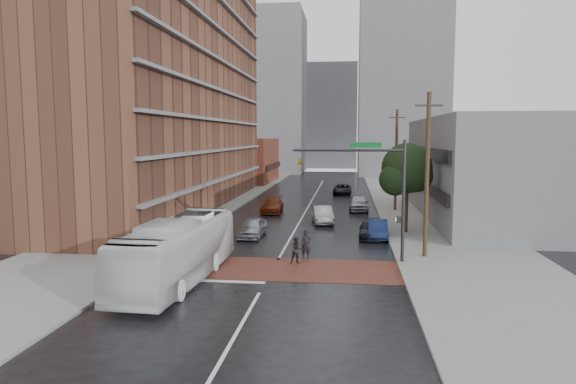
% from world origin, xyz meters
% --- Properties ---
extents(ground, '(160.00, 160.00, 0.00)m').
position_xyz_m(ground, '(0.00, 0.00, 0.00)').
color(ground, black).
rests_on(ground, ground).
extents(crosswalk, '(14.00, 5.00, 0.02)m').
position_xyz_m(crosswalk, '(0.00, 0.50, 0.01)').
color(crosswalk, brown).
rests_on(crosswalk, ground).
extents(sidewalk_west, '(9.00, 90.00, 0.15)m').
position_xyz_m(sidewalk_west, '(-11.50, 25.00, 0.07)').
color(sidewalk_west, gray).
rests_on(sidewalk_west, ground).
extents(sidewalk_east, '(9.00, 90.00, 0.15)m').
position_xyz_m(sidewalk_east, '(11.50, 25.00, 0.07)').
color(sidewalk_east, gray).
rests_on(sidewalk_east, ground).
extents(apartment_block, '(10.00, 44.00, 28.00)m').
position_xyz_m(apartment_block, '(-14.00, 24.00, 14.00)').
color(apartment_block, brown).
rests_on(apartment_block, ground).
extents(storefront_west, '(8.00, 16.00, 7.00)m').
position_xyz_m(storefront_west, '(-12.00, 54.00, 3.50)').
color(storefront_west, brown).
rests_on(storefront_west, ground).
extents(building_east, '(11.00, 26.00, 9.00)m').
position_xyz_m(building_east, '(16.50, 20.00, 4.50)').
color(building_east, gray).
rests_on(building_east, ground).
extents(distant_tower_west, '(18.00, 16.00, 32.00)m').
position_xyz_m(distant_tower_west, '(-14.00, 78.00, 16.00)').
color(distant_tower_west, gray).
rests_on(distant_tower_west, ground).
extents(distant_tower_east, '(16.00, 14.00, 36.00)m').
position_xyz_m(distant_tower_east, '(14.00, 72.00, 18.00)').
color(distant_tower_east, gray).
rests_on(distant_tower_east, ground).
extents(distant_tower_center, '(12.00, 10.00, 24.00)m').
position_xyz_m(distant_tower_center, '(0.00, 95.00, 12.00)').
color(distant_tower_center, gray).
rests_on(distant_tower_center, ground).
extents(street_tree, '(4.20, 4.10, 6.90)m').
position_xyz_m(street_tree, '(8.52, 12.03, 4.73)').
color(street_tree, '#332319').
rests_on(street_tree, ground).
extents(signal_mast, '(6.50, 0.30, 7.20)m').
position_xyz_m(signal_mast, '(5.85, 2.50, 4.73)').
color(signal_mast, '#2D2D33').
rests_on(signal_mast, ground).
extents(utility_pole_near, '(1.60, 0.26, 10.00)m').
position_xyz_m(utility_pole_near, '(8.80, 4.00, 5.14)').
color(utility_pole_near, '#473321').
rests_on(utility_pole_near, ground).
extents(utility_pole_far, '(1.60, 0.26, 10.00)m').
position_xyz_m(utility_pole_far, '(8.80, 24.00, 5.14)').
color(utility_pole_far, '#473321').
rests_on(utility_pole_far, ground).
extents(transit_bus, '(3.17, 11.69, 3.23)m').
position_xyz_m(transit_bus, '(-4.44, -2.52, 1.61)').
color(transit_bus, silver).
rests_on(transit_bus, ground).
extents(pedestrian_a, '(0.66, 0.43, 1.79)m').
position_xyz_m(pedestrian_a, '(1.65, 3.00, 0.90)').
color(pedestrian_a, black).
rests_on(pedestrian_a, ground).
extents(pedestrian_b, '(0.94, 0.84, 1.60)m').
position_xyz_m(pedestrian_b, '(1.21, 1.77, 0.80)').
color(pedestrian_b, black).
rests_on(pedestrian_b, ground).
extents(car_travel_a, '(1.85, 4.29, 1.44)m').
position_xyz_m(car_travel_a, '(-2.83, 9.33, 0.72)').
color(car_travel_a, '#A4A7AB').
rests_on(car_travel_a, ground).
extents(car_travel_b, '(2.23, 4.64, 1.47)m').
position_xyz_m(car_travel_b, '(2.00, 15.98, 0.73)').
color(car_travel_b, '#B4B7BC').
rests_on(car_travel_b, ground).
extents(car_travel_c, '(2.06, 4.80, 1.38)m').
position_xyz_m(car_travel_c, '(-3.17, 21.54, 0.69)').
color(car_travel_c, maroon).
rests_on(car_travel_c, ground).
extents(suv_travel, '(2.41, 4.81, 1.31)m').
position_xyz_m(suv_travel, '(3.42, 38.08, 0.65)').
color(suv_travel, black).
rests_on(suv_travel, ground).
extents(car_parked_near, '(1.43, 4.03, 1.32)m').
position_xyz_m(car_parked_near, '(6.30, 10.00, 0.66)').
color(car_parked_near, '#15214A').
rests_on(car_parked_near, ground).
extents(car_parked_mid, '(1.87, 4.22, 1.20)m').
position_xyz_m(car_parked_mid, '(5.81, 10.00, 0.60)').
color(car_parked_mid, black).
rests_on(car_parked_mid, ground).
extents(car_parked_far, '(1.93, 4.71, 1.60)m').
position_xyz_m(car_parked_far, '(5.20, 23.88, 0.80)').
color(car_parked_far, '#9A9BA1').
rests_on(car_parked_far, ground).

